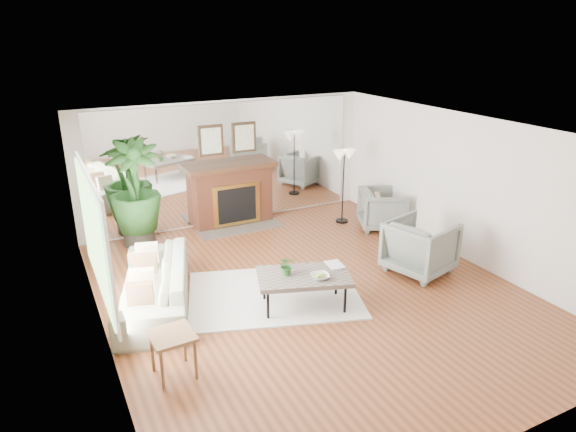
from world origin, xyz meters
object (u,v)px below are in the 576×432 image
sofa (154,284)px  armchair_front (420,247)px  fireplace (233,194)px  side_table (172,341)px  coffee_table (304,277)px  floor_lamp (344,161)px  armchair_back (382,209)px  potted_ficus (134,190)px

sofa → armchair_front: armchair_front is taller
fireplace → side_table: bearing=-119.3°
coffee_table → floor_lamp: (2.38, 2.70, 0.82)m
armchair_back → armchair_front: size_ratio=0.90×
armchair_back → armchair_front: bearing=-173.8°
floor_lamp → armchair_front: bearing=-92.7°
potted_ficus → armchair_back: bearing=-16.9°
fireplace → potted_ficus: (-1.95, -0.16, 0.39)m
armchair_back → coffee_table: bearing=150.4°
armchair_back → side_table: armchair_back is taller
sofa → armchair_back: bearing=118.7°
fireplace → floor_lamp: bearing=-23.4°
fireplace → potted_ficus: fireplace is taller
sofa → armchair_front: bearing=95.0°
potted_ficus → floor_lamp: bearing=-10.4°
side_table → floor_lamp: 5.67m
coffee_table → floor_lamp: bearing=48.6°
side_table → potted_ficus: 4.19m
armchair_back → floor_lamp: (-0.54, 0.65, 0.90)m
fireplace → floor_lamp: 2.34m
coffee_table → side_table: size_ratio=2.68×
coffee_table → armchair_back: 3.57m
armchair_front → side_table: 4.43m
coffee_table → side_table: (-2.08, -0.68, -0.01)m
sofa → potted_ficus: size_ratio=1.20×
armchair_back → armchair_front: armchair_front is taller
fireplace → sofa: (-2.23, -2.58, -0.32)m
fireplace → coffee_table: bearing=-95.1°
side_table → floor_lamp: floor_lamp is taller
sofa → potted_ficus: 2.53m
floor_lamp → sofa: bearing=-158.6°
armchair_front → floor_lamp: size_ratio=0.64×
coffee_table → potted_ficus: (-1.63, 3.44, 0.57)m
fireplace → floor_lamp: (2.06, -0.89, 0.64)m
sofa → side_table: (-0.18, -1.71, 0.12)m
side_table → coffee_table: bearing=18.2°
coffee_table → armchair_back: (2.92, 2.06, -0.08)m
coffee_table → sofa: bearing=151.8°
side_table → floor_lamp: (4.47, 3.39, 0.84)m
side_table → sofa: bearing=84.1°
side_table → floor_lamp: size_ratio=0.36×
potted_ficus → floor_lamp: potted_ficus is taller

